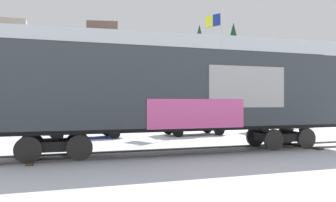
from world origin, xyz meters
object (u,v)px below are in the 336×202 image
at_px(freight_car, 180,91).
at_px(parked_car_silver, 277,120).
at_px(parked_car_blue, 83,122).
at_px(flagpole, 218,53).
at_px(parked_car_tan, 192,121).

height_order(freight_car, parked_car_silver, freight_car).
distance_m(parked_car_blue, parked_car_silver, 12.74).
bearing_deg(parked_car_silver, freight_car, -142.55).
distance_m(flagpole, parked_car_blue, 11.51).
bearing_deg(parked_car_tan, parked_car_blue, -177.35).
height_order(flagpole, parked_car_tan, flagpole).
bearing_deg(flagpole, parked_car_tan, -133.94).
distance_m(freight_car, parked_car_tan, 7.54).
bearing_deg(parked_car_silver, parked_car_blue, -178.64).
distance_m(flagpole, parked_car_tan, 6.63).
bearing_deg(parked_car_blue, parked_car_silver, 1.36).
relative_size(flagpole, parked_car_blue, 1.86).
height_order(freight_car, flagpole, flagpole).
bearing_deg(flagpole, parked_car_blue, -160.22).
distance_m(parked_car_blue, parked_car_tan, 6.72).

